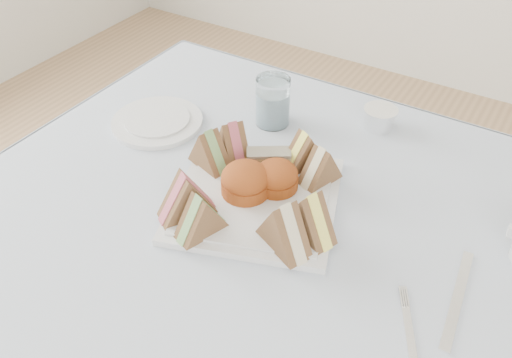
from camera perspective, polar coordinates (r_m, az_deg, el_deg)
The scene contains 17 objects.
tablecloth at distance 0.84m, azimuth -1.27°, elevation -6.71°, with size 1.02×1.02×0.01m, color #B7BAC3.
serving_plate at distance 0.90m, azimuth 0.00°, elevation -2.15°, with size 0.27×0.27×0.01m, color silver.
sandwich_fl_a at distance 0.85m, azimuth -7.37°, elevation -1.64°, with size 0.09×0.04×0.08m, color brown, non-canonical shape.
sandwich_fl_b at distance 0.82m, azimuth -5.86°, elevation -3.72°, with size 0.08×0.04×0.07m, color brown, non-canonical shape.
sandwich_fr_a at distance 0.81m, azimuth 5.72°, elevation -3.69°, with size 0.09×0.04×0.08m, color brown, non-canonical shape.
sandwich_fr_b at distance 0.79m, azimuth 2.98°, elevation -4.89°, with size 0.09×0.04×0.08m, color brown, non-canonical shape.
sandwich_bl_a at distance 0.94m, azimuth -4.93°, elevation 3.23°, with size 0.08×0.04×0.08m, color brown, non-canonical shape.
sandwich_bl_b at distance 0.96m, azimuth -2.45°, elevation 4.14°, with size 0.08×0.04×0.08m, color brown, non-canonical shape.
sandwich_br_a at distance 0.91m, azimuth 6.84°, elevation 1.50°, with size 0.08×0.04×0.07m, color brown, non-canonical shape.
sandwich_br_b at distance 0.94m, azimuth 5.09°, elevation 3.07°, with size 0.08×0.04×0.07m, color brown, non-canonical shape.
scone_left at distance 0.89m, azimuth -1.13°, elevation -0.16°, with size 0.08×0.08×0.06m, color brown.
scone_right at distance 0.90m, azimuth 2.16°, elevation 0.22°, with size 0.07×0.07×0.05m, color brown.
pastry_slice at distance 0.95m, azimuth 1.34°, elevation 2.07°, with size 0.08×0.03×0.04m, color tan.
side_plate at distance 1.10m, azimuth -10.35°, elevation 5.94°, with size 0.18×0.18×0.01m, color silver.
water_glass at distance 1.07m, azimuth 1.78°, elevation 8.18°, with size 0.07×0.07×0.10m, color white.
tea_strainer at distance 1.10m, azimuth 12.87°, elevation 6.18°, with size 0.07×0.07×0.04m, color white.
knife at distance 0.82m, azimuth 20.43°, elevation -11.68°, with size 0.01×0.19×0.00m, color white.
Camera 1 is at (0.32, -0.49, 1.36)m, focal length 38.00 mm.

